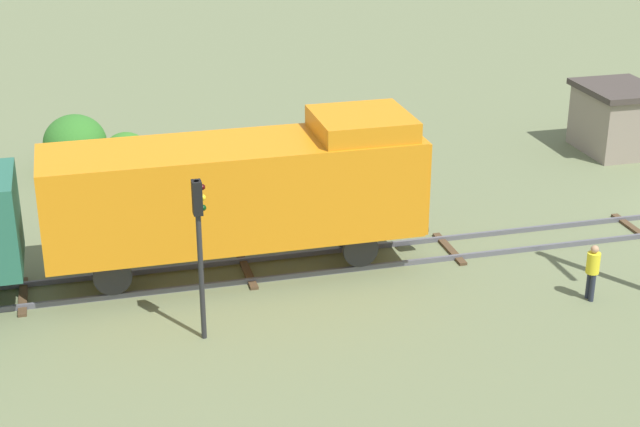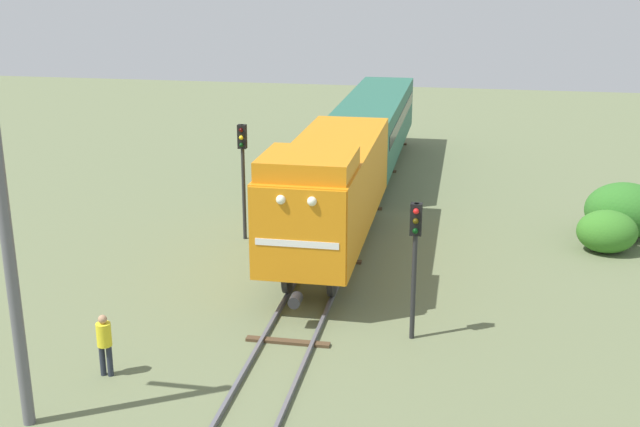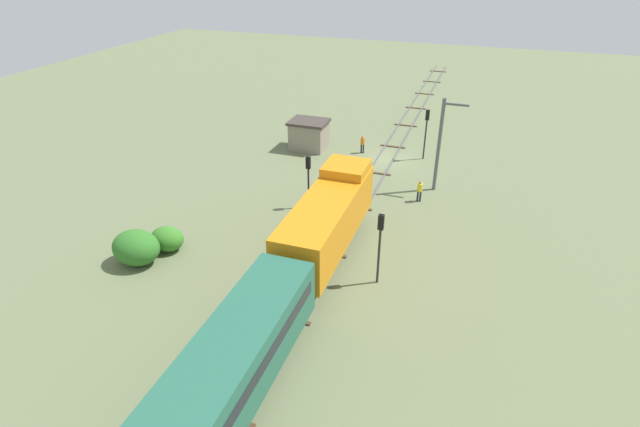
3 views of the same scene
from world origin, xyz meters
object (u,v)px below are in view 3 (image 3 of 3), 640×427
object	(u,v)px
traffic_signal_near	(426,125)
relay_hut	(309,134)
catenary_mast	(440,143)
worker_by_signal	(420,189)
worker_near_track	(363,143)
traffic_signal_far	(380,237)
locomotive	(328,217)
traffic_signal_mid	(308,172)
passenger_car_leading	(220,381)

from	to	relation	value
traffic_signal_near	relay_hut	xyz separation A→B (m)	(10.70, 0.99, -1.75)
relay_hut	catenary_mast	bearing A→B (deg)	157.96
worker_by_signal	worker_near_track	bearing A→B (deg)	-132.78
traffic_signal_far	catenary_mast	world-z (taller)	catenary_mast
worker_near_track	relay_hut	world-z (taller)	relay_hut
locomotive	traffic_signal_near	world-z (taller)	locomotive
traffic_signal_mid	worker_near_track	world-z (taller)	traffic_signal_mid
passenger_car_leading	relay_hut	xyz separation A→B (m)	(7.50, -30.18, -1.13)
catenary_mast	relay_hut	world-z (taller)	catenary_mast
locomotive	traffic_signal_far	distance (m)	4.01
passenger_car_leading	catenary_mast	size ratio (longest dim) A/B	1.89
passenger_car_leading	traffic_signal_mid	world-z (taller)	traffic_signal_mid
worker_near_track	worker_by_signal	distance (m)	10.44
locomotive	relay_hut	distance (m)	18.49
traffic_signal_mid	relay_hut	bearing A→B (deg)	-69.79
locomotive	worker_near_track	size ratio (longest dim) A/B	6.82
passenger_car_leading	traffic_signal_far	distance (m)	12.15
locomotive	passenger_car_leading	bearing A→B (deg)	90.00
traffic_signal_near	relay_hut	world-z (taller)	traffic_signal_near
catenary_mast	passenger_car_leading	bearing A→B (deg)	78.58
passenger_car_leading	worker_by_signal	world-z (taller)	passenger_car_leading
traffic_signal_near	traffic_signal_mid	bearing A→B (deg)	61.45
locomotive	worker_near_track	bearing A→B (deg)	-82.14
traffic_signal_mid	catenary_mast	world-z (taller)	catenary_mast
worker_near_track	worker_by_signal	world-z (taller)	same
traffic_signal_mid	worker_by_signal	size ratio (longest dim) A/B	2.36
traffic_signal_near	traffic_signal_far	xyz separation A→B (m)	(-0.40, 19.58, -0.05)
worker_by_signal	traffic_signal_near	bearing A→B (deg)	-165.31
catenary_mast	relay_hut	bearing A→B (deg)	-22.04
locomotive	traffic_signal_near	distance (m)	18.12
traffic_signal_far	traffic_signal_near	bearing A→B (deg)	-88.83
catenary_mast	traffic_signal_mid	bearing A→B (deg)	35.54
catenary_mast	worker_near_track	bearing A→B (deg)	-37.07
traffic_signal_far	relay_hut	xyz separation A→B (m)	(11.10, -18.58, -1.71)
passenger_car_leading	traffic_signal_near	xyz separation A→B (m)	(-3.20, -31.17, 0.62)
traffic_signal_far	worker_near_track	distance (m)	20.17
traffic_signal_near	catenary_mast	bearing A→B (deg)	107.07
worker_by_signal	catenary_mast	size ratio (longest dim) A/B	0.23
passenger_car_leading	worker_near_track	distance (m)	30.86
traffic_signal_near	worker_near_track	xyz separation A→B (m)	(5.60, 0.44, -2.15)
traffic_signal_near	worker_near_track	distance (m)	6.01
passenger_car_leading	worker_near_track	world-z (taller)	passenger_car_leading
traffic_signal_far	catenary_mast	distance (m)	13.60
traffic_signal_near	relay_hut	bearing A→B (deg)	5.30
relay_hut	worker_by_signal	bearing A→B (deg)	147.22
catenary_mast	relay_hut	distance (m)	13.79
worker_near_track	catenary_mast	size ratio (longest dim) A/B	0.23
passenger_car_leading	relay_hut	world-z (taller)	passenger_car_leading
worker_near_track	catenary_mast	xyz separation A→B (m)	(-7.47, 5.64, 2.94)
passenger_car_leading	traffic_signal_far	xyz separation A→B (m)	(-3.60, -11.59, 0.57)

